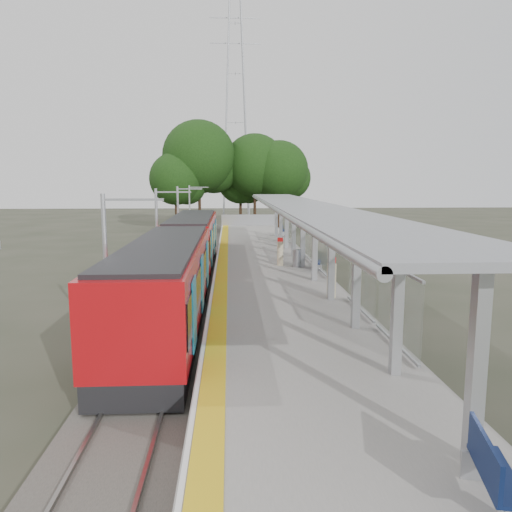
{
  "coord_description": "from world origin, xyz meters",
  "views": [
    {
      "loc": [
        -2.13,
        -9.78,
        5.8
      ],
      "look_at": [
        -0.88,
        13.53,
        2.3
      ],
      "focal_mm": 35.0,
      "sensor_mm": 36.0,
      "label": 1
    }
  ],
  "objects_px": {
    "bench_mid": "(315,261)",
    "info_pillar_far": "(280,253)",
    "bench_near": "(491,469)",
    "litter_bin": "(297,258)",
    "train": "(183,256)",
    "info_pillar_near": "(332,280)",
    "bench_far": "(282,229)"
  },
  "relations": [
    {
      "from": "train",
      "to": "litter_bin",
      "type": "height_order",
      "value": "train"
    },
    {
      "from": "bench_near",
      "to": "litter_bin",
      "type": "height_order",
      "value": "bench_near"
    },
    {
      "from": "train",
      "to": "bench_near",
      "type": "relative_size",
      "value": 16.36
    },
    {
      "from": "train",
      "to": "info_pillar_near",
      "type": "height_order",
      "value": "train"
    },
    {
      "from": "bench_near",
      "to": "info_pillar_far",
      "type": "distance_m",
      "value": 21.64
    },
    {
      "from": "train",
      "to": "bench_far",
      "type": "height_order",
      "value": "train"
    },
    {
      "from": "bench_mid",
      "to": "info_pillar_far",
      "type": "relative_size",
      "value": 0.87
    },
    {
      "from": "train",
      "to": "bench_mid",
      "type": "height_order",
      "value": "train"
    },
    {
      "from": "bench_mid",
      "to": "bench_far",
      "type": "xyz_separation_m",
      "value": [
        0.05,
        17.76,
        0.02
      ]
    },
    {
      "from": "bench_far",
      "to": "litter_bin",
      "type": "relative_size",
      "value": 1.46
    },
    {
      "from": "info_pillar_near",
      "to": "info_pillar_far",
      "type": "xyz_separation_m",
      "value": [
        -1.32,
        8.12,
        -0.03
      ]
    },
    {
      "from": "train",
      "to": "litter_bin",
      "type": "distance_m",
      "value": 6.71
    },
    {
      "from": "bench_mid",
      "to": "bench_far",
      "type": "relative_size",
      "value": 0.97
    },
    {
      "from": "bench_near",
      "to": "litter_bin",
      "type": "xyz_separation_m",
      "value": [
        -0.05,
        21.09,
        -0.09
      ]
    },
    {
      "from": "info_pillar_near",
      "to": "litter_bin",
      "type": "bearing_deg",
      "value": 80.76
    },
    {
      "from": "bench_mid",
      "to": "litter_bin",
      "type": "bearing_deg",
      "value": 146.35
    },
    {
      "from": "bench_near",
      "to": "bench_mid",
      "type": "height_order",
      "value": "bench_near"
    },
    {
      "from": "train",
      "to": "bench_mid",
      "type": "bearing_deg",
      "value": 13.48
    },
    {
      "from": "bench_far",
      "to": "bench_mid",
      "type": "bearing_deg",
      "value": -96.61
    },
    {
      "from": "litter_bin",
      "to": "train",
      "type": "bearing_deg",
      "value": -157.21
    },
    {
      "from": "train",
      "to": "bench_far",
      "type": "distance_m",
      "value": 20.72
    },
    {
      "from": "bench_near",
      "to": "bench_far",
      "type": "distance_m",
      "value": 37.96
    },
    {
      "from": "bench_near",
      "to": "bench_far",
      "type": "relative_size",
      "value": 1.16
    },
    {
      "from": "bench_near",
      "to": "info_pillar_near",
      "type": "distance_m",
      "value": 13.5
    },
    {
      "from": "info_pillar_far",
      "to": "litter_bin",
      "type": "height_order",
      "value": "info_pillar_far"
    },
    {
      "from": "info_pillar_near",
      "to": "info_pillar_far",
      "type": "height_order",
      "value": "info_pillar_near"
    },
    {
      "from": "train",
      "to": "litter_bin",
      "type": "bearing_deg",
      "value": 22.79
    },
    {
      "from": "train",
      "to": "info_pillar_near",
      "type": "relative_size",
      "value": 16.32
    },
    {
      "from": "bench_far",
      "to": "bench_near",
      "type": "bearing_deg",
      "value": -97.81
    },
    {
      "from": "info_pillar_far",
      "to": "litter_bin",
      "type": "bearing_deg",
      "value": -16.4
    },
    {
      "from": "bench_mid",
      "to": "info_pillar_far",
      "type": "xyz_separation_m",
      "value": [
        -1.8,
        1.43,
        0.21
      ]
    },
    {
      "from": "train",
      "to": "bench_near",
      "type": "bearing_deg",
      "value": -71.42
    }
  ]
}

